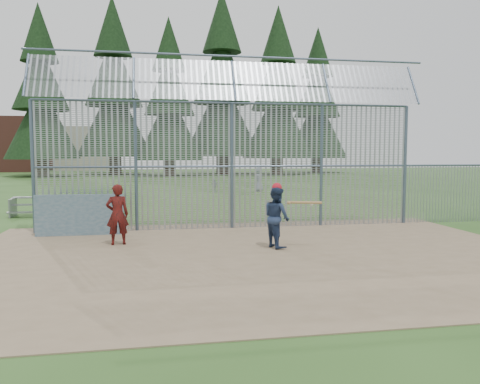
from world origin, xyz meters
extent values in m
plane|color=#2D511E|center=(0.00, 0.00, 0.00)|extent=(120.00, 120.00, 0.00)
cube|color=#756047|center=(0.00, -0.50, 0.01)|extent=(14.00, 10.00, 0.02)
cube|color=#38566B|center=(-4.60, 2.90, 0.62)|extent=(2.50, 0.12, 1.20)
imported|color=#22304F|center=(0.64, 0.21, 0.80)|extent=(0.79, 0.90, 1.55)
imported|color=maroon|center=(-3.40, 1.27, 0.82)|extent=(0.63, 0.46, 1.60)
imported|color=slate|center=(3.88, 17.17, 0.77)|extent=(0.88, 0.88, 1.54)
imported|color=slate|center=(1.09, 17.21, 0.41)|extent=(0.51, 0.44, 0.82)
sphere|color=#B31726|center=(0.64, 0.21, 1.55)|extent=(0.25, 0.25, 0.25)
cylinder|color=#AA7F4C|center=(1.34, 0.06, 1.17)|extent=(0.83, 0.31, 0.07)
sphere|color=#AA7F4C|center=(0.91, 0.06, 1.17)|extent=(0.09, 0.09, 0.09)
sphere|color=white|center=(1.54, 0.15, 1.12)|extent=(0.09, 0.09, 0.09)
cylinder|color=#96999E|center=(1.69, 4.70, 0.35)|extent=(0.52, 0.52, 0.70)
cylinder|color=#9EA0A5|center=(1.69, 4.70, 0.72)|extent=(0.56, 0.56, 0.05)
sphere|color=#9EA0A5|center=(1.69, 4.70, 0.77)|extent=(0.10, 0.10, 0.10)
cube|color=slate|center=(-6.39, 7.29, 0.20)|extent=(3.00, 0.25, 0.05)
cube|color=gray|center=(-6.39, 7.64, 0.45)|extent=(3.00, 0.25, 0.05)
cube|color=slate|center=(-6.39, 7.99, 0.70)|extent=(3.00, 0.25, 0.05)
cube|color=slate|center=(-7.79, 7.64, 0.35)|extent=(0.06, 0.90, 0.70)
cube|color=slate|center=(-4.99, 7.64, 0.35)|extent=(0.06, 0.90, 0.70)
cylinder|color=#47566B|center=(-6.00, 3.50, 2.00)|extent=(0.10, 0.10, 4.00)
cylinder|color=#47566B|center=(-3.00, 3.50, 2.00)|extent=(0.10, 0.10, 4.00)
cylinder|color=#47566B|center=(0.00, 3.50, 2.00)|extent=(0.10, 0.10, 4.00)
cylinder|color=#47566B|center=(3.00, 3.50, 2.00)|extent=(0.10, 0.10, 4.00)
cylinder|color=#47566B|center=(6.00, 3.50, 2.00)|extent=(0.10, 0.10, 4.00)
cylinder|color=#47566B|center=(0.00, 3.50, 4.00)|extent=(12.00, 0.07, 0.07)
cylinder|color=#47566B|center=(0.00, 3.50, 2.00)|extent=(12.00, 0.06, 0.06)
cube|color=gray|center=(0.00, 3.50, 2.00)|extent=(12.00, 0.02, 4.00)
cube|color=gray|center=(0.00, 3.12, 4.65)|extent=(12.00, 0.77, 1.31)
cylinder|color=#47566B|center=(6.00, 3.50, 1.00)|extent=(0.08, 0.08, 2.00)
cylinder|color=#332319|center=(-14.00, 40.00, 1.53)|extent=(1.19, 1.19, 3.06)
cone|color=black|center=(-14.00, 40.00, 10.20)|extent=(7.48, 7.48, 13.94)
cylinder|color=#332319|center=(-7.00, 43.00, 1.71)|extent=(1.33, 1.33, 3.42)
cone|color=black|center=(-7.00, 43.00, 11.40)|extent=(8.36, 8.36, 15.58)
cylinder|color=#332319|center=(-1.00, 39.00, 1.44)|extent=(1.12, 1.12, 2.88)
cone|color=black|center=(-1.00, 39.00, 9.60)|extent=(7.04, 7.04, 13.12)
cylinder|color=#332319|center=(5.00, 42.00, 1.80)|extent=(1.40, 1.40, 3.60)
cone|color=black|center=(5.00, 42.00, 12.00)|extent=(8.80, 8.80, 16.40)
cylinder|color=#332319|center=(11.00, 40.00, 1.62)|extent=(1.26, 1.26, 3.24)
cone|color=black|center=(11.00, 40.00, 10.80)|extent=(7.92, 7.92, 14.76)
cylinder|color=#332319|center=(17.00, 44.00, 1.53)|extent=(1.19, 1.19, 3.06)
cone|color=black|center=(17.00, 44.00, 10.20)|extent=(7.48, 7.48, 13.94)
cube|color=brown|center=(-22.00, 55.00, 3.50)|extent=(10.00, 8.00, 7.00)
cube|color=#B2A58C|center=(-12.00, 58.00, 3.00)|extent=(8.00, 7.00, 6.00)
camera|label=1|loc=(-2.34, -11.26, 2.43)|focal=35.00mm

